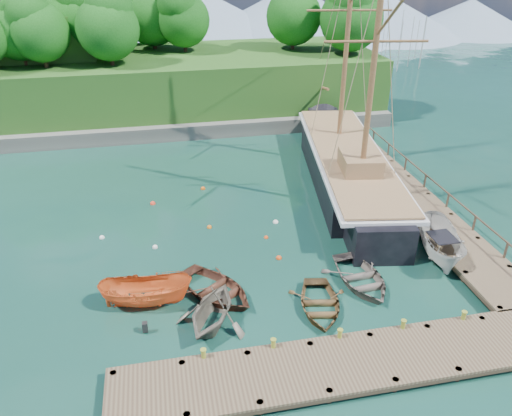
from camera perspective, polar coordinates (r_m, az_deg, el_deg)
The scene contains 25 objects.
ground at distance 26.62m, azimuth 1.55°, elevation -8.71°, with size 160.00×160.00×0.00m, color #143628.
dock_near at distance 22.19m, azimuth 10.77°, elevation -17.05°, with size 20.00×3.20×1.10m.
dock_east at distance 35.74m, azimuth 17.24°, elevation 1.16°, with size 3.20×24.00×1.10m.
bollard_0 at distance 22.38m, azimuth -5.91°, elevation -17.69°, with size 0.26×0.26×0.45m, color olive.
bollard_1 at distance 22.70m, azimuth 1.96°, elevation -16.68°, with size 0.26×0.26×0.45m, color olive.
bollard_2 at distance 23.41m, azimuth 9.40°, elevation -15.44°, with size 0.26×0.26×0.45m, color olive.
bollard_3 at distance 24.46m, azimuth 16.22°, elevation -14.07°, with size 0.26×0.26×0.45m, color olive.
bollard_4 at distance 25.82m, azimuth 22.32°, elevation -12.66°, with size 0.26×0.26×0.45m, color olive.
rowboat_0 at distance 25.98m, azimuth -4.64°, elevation -9.89°, with size 3.35×4.70×0.97m, color #542E20.
rowboat_1 at distance 24.30m, azimuth -4.99°, elevation -13.12°, with size 3.42×3.97×2.09m, color slate.
rowboat_2 at distance 25.23m, azimuth 7.24°, elevation -11.40°, with size 2.90×4.06×0.84m, color brown.
rowboat_3 at distance 27.24m, azimuth 11.81°, elevation -8.42°, with size 3.23×4.52×0.94m, color #615750.
motorboat_orange at distance 25.86m, azimuth -12.29°, elevation -10.77°, with size 1.73×4.59×1.77m, color orange.
cabin_boat_white at distance 30.43m, azimuth 20.11°, elevation -5.40°, with size 2.02×5.38×2.08m, color beige.
schooner at distance 37.08m, azimuth 10.42°, elevation 4.18°, with size 7.97×27.08×19.86m.
mooring_buoy_0 at distance 30.09m, azimuth -11.45°, elevation -4.47°, with size 0.33×0.33×0.33m, color silver.
mooring_buoy_1 at distance 31.59m, azimuth -5.35°, elevation -2.25°, with size 0.31×0.31×0.31m, color orange.
mooring_buoy_2 at distance 30.42m, azimuth 1.17°, elevation -3.44°, with size 0.27×0.27×0.27m, color #EC4412.
mooring_buoy_3 at distance 32.02m, azimuth 2.25°, elevation -1.68°, with size 0.36×0.36×0.36m, color white.
mooring_buoy_4 at distance 34.94m, azimuth -11.71°, elevation 0.45°, with size 0.37×0.37×0.37m, color #F03A20.
mooring_buoy_5 at distance 36.48m, azimuth -6.07°, elevation 2.17°, with size 0.35×0.35×0.35m, color #EC5E0F.
mooring_buoy_6 at distance 31.80m, azimuth -17.19°, elevation -3.31°, with size 0.33×0.33×0.33m, color white.
mooring_buoy_7 at distance 28.59m, azimuth 2.62°, elevation -5.78°, with size 0.34×0.34×0.34m, color #EA4712.
headland at distance 53.63m, azimuth -20.55°, elevation 15.47°, with size 51.00×19.31×12.90m.
distant_ridge at distance 91.83m, azimuth -6.02°, elevation 21.06°, with size 117.00×40.00×10.00m.
Camera 1 is at (-4.91, -20.61, 16.11)m, focal length 35.00 mm.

